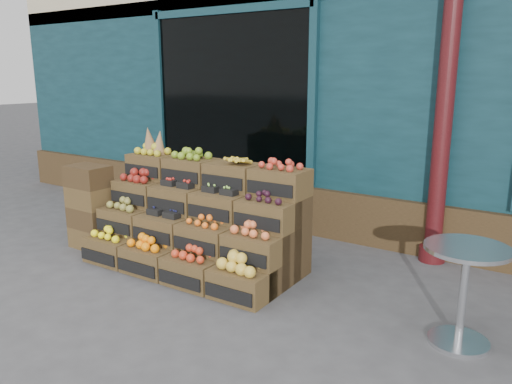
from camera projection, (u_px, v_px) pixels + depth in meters
The scene contains 6 objects.
ground at pixel (231, 303), 4.42m from camera, with size 60.00×60.00×0.00m, color #434346.
shop_facade at pixel (419, 47), 8.00m from camera, with size 12.00×6.24×4.80m.
crate_display at pixel (199, 225), 5.25m from camera, with size 2.25×1.12×1.39m.
spare_crates at pixel (90, 207), 5.75m from camera, with size 0.49×0.34×0.97m.
bistro_table at pixel (464, 284), 3.66m from camera, with size 0.61×0.61×0.77m.
shopkeeper at pixel (258, 140), 7.35m from camera, with size 0.75×0.49×2.05m, color #1D6822.
Camera 1 is at (2.44, -3.27, 1.98)m, focal length 35.00 mm.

